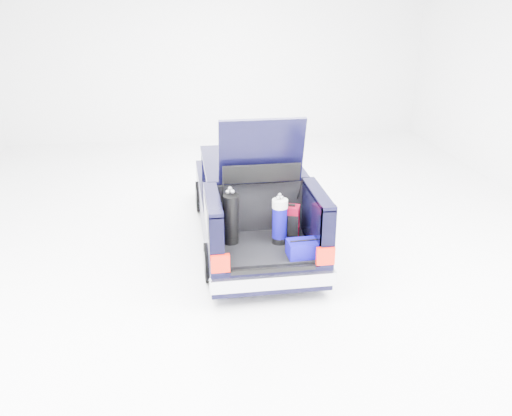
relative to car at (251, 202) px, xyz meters
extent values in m
plane|color=white|center=(0.00, -0.11, -0.67)|extent=(14.00, 14.00, 0.00)
cube|color=black|center=(0.00, 0.54, -0.17)|extent=(1.75, 3.00, 0.70)
cube|color=black|center=(0.00, 2.11, -0.27)|extent=(1.70, 0.30, 0.50)
cube|color=#B5B5BD|center=(0.00, 2.25, -0.34)|extent=(1.72, 0.10, 0.22)
cube|color=black|center=(0.00, 0.04, 0.45)|extent=(1.55, 1.95, 0.54)
cube|color=black|center=(0.00, 0.04, 0.74)|extent=(1.62, 2.05, 0.06)
cube|color=black|center=(0.00, -1.61, -0.32)|extent=(1.75, 1.30, 0.40)
cube|color=black|center=(0.00, -1.59, -0.10)|extent=(1.32, 1.18, 0.05)
cube|color=black|center=(-0.78, -1.61, 0.30)|extent=(0.20, 1.30, 0.85)
cube|color=black|center=(0.78, -1.61, 0.30)|extent=(0.20, 1.30, 0.85)
cube|color=black|center=(-0.78, -1.61, 0.74)|extent=(0.20, 1.30, 0.06)
cube|color=black|center=(0.78, -1.61, 0.74)|extent=(0.20, 1.30, 0.06)
cube|color=black|center=(0.00, -0.99, 0.30)|extent=(1.36, 0.08, 0.84)
cube|color=#B5B5BD|center=(0.00, -2.29, -0.29)|extent=(1.80, 0.12, 0.20)
cube|color=red|center=(-0.74, -2.26, 0.05)|extent=(0.26, 0.07, 0.26)
cube|color=red|center=(0.74, -2.26, 0.05)|extent=(0.26, 0.07, 0.26)
cube|color=black|center=(0.00, -2.25, -0.12)|extent=(1.20, 0.06, 0.06)
cube|color=black|center=(0.00, -1.16, 1.29)|extent=(1.28, 0.33, 1.03)
cube|color=black|center=(0.00, -1.12, 1.43)|extent=(0.95, 0.17, 0.54)
cylinder|color=black|center=(-0.82, 1.34, -0.36)|extent=(0.20, 0.62, 0.62)
cylinder|color=slate|center=(-0.82, 1.34, -0.36)|extent=(0.23, 0.36, 0.36)
cylinder|color=black|center=(0.82, 1.34, -0.36)|extent=(0.20, 0.62, 0.62)
cylinder|color=slate|center=(0.82, 1.34, -0.36)|extent=(0.23, 0.36, 0.36)
cylinder|color=black|center=(-0.82, -1.46, -0.36)|extent=(0.20, 0.62, 0.62)
cylinder|color=slate|center=(-0.82, -1.46, -0.36)|extent=(0.23, 0.36, 0.36)
cylinder|color=black|center=(0.82, -1.46, -0.36)|extent=(0.20, 0.62, 0.62)
cylinder|color=slate|center=(0.82, -1.46, -0.36)|extent=(0.23, 0.36, 0.36)
cube|color=maroon|center=(0.38, -1.35, 0.19)|extent=(0.39, 0.32, 0.53)
cube|color=black|center=(0.38, -1.35, 0.47)|extent=(0.22, 0.12, 0.03)
cube|color=black|center=(0.38, -1.45, 0.14)|extent=(0.33, 0.14, 0.41)
cylinder|color=black|center=(-0.50, -1.41, 0.32)|extent=(0.30, 0.34, 0.81)
cube|color=white|center=(-0.50, -1.31, 0.35)|extent=(0.10, 0.04, 0.28)
sphere|color=#99999E|center=(-0.54, -1.39, 0.75)|extent=(0.07, 0.07, 0.07)
sphere|color=#99999E|center=(-0.47, -1.44, 0.77)|extent=(0.07, 0.07, 0.07)
cylinder|color=black|center=(0.23, -1.50, -0.03)|extent=(0.30, 0.30, 0.09)
cylinder|color=#0B0579|center=(0.23, -1.50, 0.26)|extent=(0.28, 0.28, 0.50)
cylinder|color=white|center=(0.23, -1.50, 0.56)|extent=(0.30, 0.30, 0.13)
sphere|color=#99999E|center=(0.25, -1.48, 0.65)|extent=(0.06, 0.06, 0.06)
sphere|color=#99999E|center=(0.23, -1.46, 0.69)|extent=(0.06, 0.06, 0.06)
cube|color=#0B0579|center=(0.50, -1.98, 0.04)|extent=(0.50, 0.34, 0.23)
cylinder|color=black|center=(0.50, -1.98, 0.17)|extent=(0.42, 0.04, 0.03)
camera|label=1|loc=(-1.22, -8.80, 3.58)|focal=38.00mm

